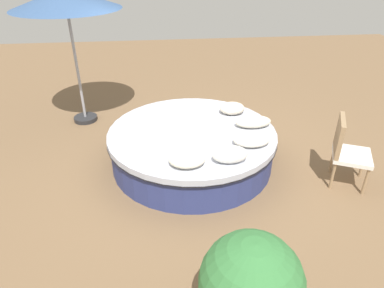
% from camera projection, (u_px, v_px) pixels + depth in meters
% --- Properties ---
extents(ground_plane, '(16.00, 16.00, 0.00)m').
position_uv_depth(ground_plane, '(192.00, 162.00, 5.49)').
color(ground_plane, brown).
extents(round_bed, '(2.53, 2.53, 0.56)m').
position_uv_depth(round_bed, '(192.00, 147.00, 5.35)').
color(round_bed, navy).
rests_on(round_bed, ground_plane).
extents(throw_pillow_0, '(0.47, 0.40, 0.16)m').
position_uv_depth(throw_pillow_0, '(187.00, 159.00, 4.39)').
color(throw_pillow_0, beige).
rests_on(throw_pillow_0, round_bed).
extents(throw_pillow_1, '(0.47, 0.28, 0.22)m').
position_uv_depth(throw_pillow_1, '(230.00, 154.00, 4.44)').
color(throw_pillow_1, white).
rests_on(throw_pillow_1, round_bed).
extents(throw_pillow_2, '(0.52, 0.37, 0.16)m').
position_uv_depth(throw_pillow_2, '(251.00, 139.00, 4.83)').
color(throw_pillow_2, silver).
rests_on(throw_pillow_2, round_bed).
extents(throw_pillow_3, '(0.55, 0.30, 0.17)m').
position_uv_depth(throw_pillow_3, '(253.00, 122.00, 5.29)').
color(throw_pillow_3, beige).
rests_on(throw_pillow_3, round_bed).
extents(throw_pillow_4, '(0.41, 0.33, 0.18)m').
position_uv_depth(throw_pillow_4, '(232.00, 108.00, 5.70)').
color(throw_pillow_4, beige).
rests_on(throw_pillow_4, round_bed).
extents(patio_chair, '(0.67, 0.68, 0.98)m').
position_uv_depth(patio_chair, '(346.00, 148.00, 4.79)').
color(patio_chair, '#997A56').
rests_on(patio_chair, ground_plane).
extents(patio_umbrella, '(1.82, 1.82, 2.37)m').
position_uv_depth(patio_umbrella, '(66.00, 1.00, 5.69)').
color(patio_umbrella, '#262628').
rests_on(patio_umbrella, ground_plane).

